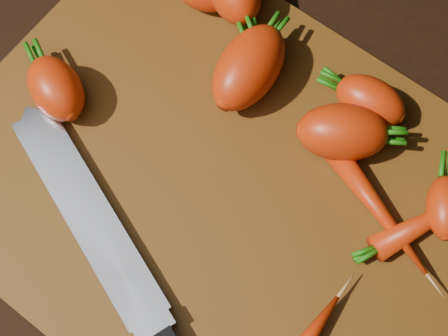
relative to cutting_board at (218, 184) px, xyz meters
The scene contains 10 objects.
ground 0.01m from the cutting_board, ahead, with size 2.00×2.00×0.01m, color black.
cutting_board is the anchor object (origin of this frame).
carrot_1 0.18m from the cutting_board, behind, with size 0.07×0.05×0.05m, color red.
carrot_3 0.11m from the cutting_board, 111.17° to the left, with size 0.10×0.06×0.06m, color red.
carrot_4 0.16m from the cutting_board, 63.96° to the left, with size 0.07×0.04×0.04m, color red.
carrot_6 0.21m from the cutting_board, 28.69° to the left, with size 0.06×0.03×0.03m, color red.
carrot_7 0.20m from the cutting_board, 25.58° to the left, with size 0.12×0.03×0.03m, color red.
carrot_8 0.15m from the cutting_board, 25.98° to the left, with size 0.14×0.03×0.03m, color red.
carrot_10 0.13m from the cutting_board, 55.91° to the left, with size 0.08×0.05×0.05m, color red.
knife 0.12m from the cutting_board, 117.93° to the right, with size 0.36×0.16×0.02m.
Camera 1 is at (0.11, -0.14, 0.57)m, focal length 50.00 mm.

